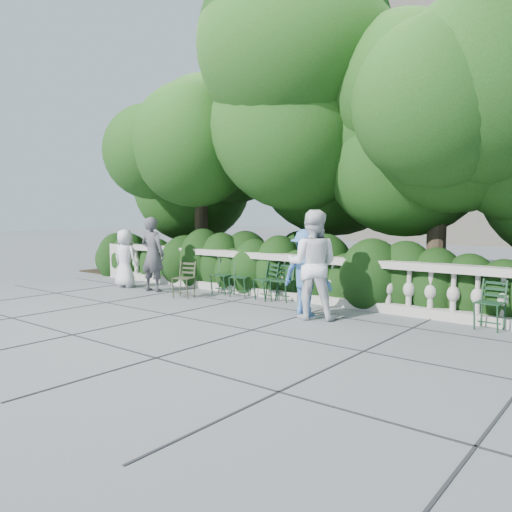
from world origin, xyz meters
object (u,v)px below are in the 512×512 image
Objects in this scene: chair_d at (279,302)px; person_woman_grey at (153,254)px; chair_b at (260,301)px; chair_weathered at (181,299)px; chair_a at (219,295)px; chair_c at (237,297)px; person_casual_man at (312,265)px; person_older_blue at (307,273)px; chair_f at (486,331)px; person_businessman at (125,258)px.

person_woman_grey is (-3.29, -0.69, 0.91)m from chair_d.
chair_b is 1.00× the size of chair_d.
chair_b is 1.00× the size of chair_weathered.
chair_a is 0.46× the size of person_woman_grey.
chair_c is 1.00× the size of chair_d.
chair_a is 0.59m from chair_c.
person_woman_grey is (-1.59, -0.62, 0.91)m from chair_a.
person_older_blue is (-0.20, 0.13, -0.18)m from person_casual_man.
person_older_blue reaches higher than chair_weathered.
chair_f is 8.57m from person_businessman.
person_businessman is 1.08m from person_woman_grey.
person_older_blue is (2.91, -0.74, 0.81)m from chair_a.
person_woman_grey reaches higher than chair_c.
chair_c is at bearing -173.42° from person_woman_grey.
chair_f is at bearing -8.64° from chair_d.
chair_d is at bearing -16.90° from chair_c.
chair_f is 0.52× the size of person_older_blue.
person_woman_grey is (-2.18, -0.62, 0.91)m from chair_c.
chair_c is (-0.68, 0.02, 0.00)m from chair_b.
chair_weathered is at bearing -166.07° from chair_f.
person_older_blue is (-2.93, -0.79, 0.81)m from chair_f.
chair_a is at bearing 173.96° from chair_d.
chair_d and chair_f have the same top height.
chair_d is 0.52× the size of person_older_blue.
chair_weathered is 1.63m from person_woman_grey.
chair_a is 1.00× the size of chair_f.
person_woman_grey reaches higher than chair_a.
chair_a is 1.00× the size of chair_d.
chair_a is 1.00× the size of chair_c.
chair_weathered is at bearing -153.84° from chair_c.
chair_f is at bearing 16.30° from chair_b.
person_businessman is at bearing -170.60° from chair_f.
chair_a is at bearing 158.59° from chair_c.
chair_f is 3.14m from person_older_blue.
chair_a is 2.84m from person_businessman.
chair_b is 1.00× the size of chair_f.
chair_b is at bearing -174.21° from chair_f.
person_woman_grey is at bearing -176.44° from chair_d.
person_older_blue reaches higher than chair_f.
person_businessman is at bearing -25.05° from person_casual_man.
chair_b is 0.44m from chair_d.
person_older_blue is at bearing -55.43° from person_casual_man.
person_businessman is (-2.66, -0.63, 0.74)m from chair_a.
person_businessman is at bearing 170.18° from chair_c.
chair_b is (1.27, -0.03, 0.00)m from chair_a.
chair_a and chair_b have the same top height.
chair_c is 2.84m from person_casual_man.
person_woman_grey is 0.92× the size of person_casual_man.
person_businessman is at bearing -8.67° from person_woman_grey.
chair_d is (1.11, 0.07, 0.00)m from chair_c.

